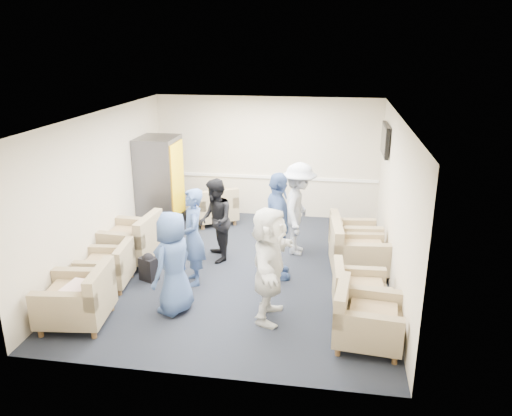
% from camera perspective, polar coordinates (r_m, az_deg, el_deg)
% --- Properties ---
extents(floor, '(6.00, 6.00, 0.00)m').
position_cam_1_polar(floor, '(8.88, -1.53, -7.01)').
color(floor, black).
rests_on(floor, ground).
extents(ceiling, '(6.00, 6.00, 0.00)m').
position_cam_1_polar(ceiling, '(8.09, -1.69, 10.52)').
color(ceiling, white).
rests_on(ceiling, back_wall).
extents(back_wall, '(5.00, 0.02, 2.70)m').
position_cam_1_polar(back_wall, '(11.25, 1.25, 5.79)').
color(back_wall, beige).
rests_on(back_wall, floor).
extents(front_wall, '(5.00, 0.02, 2.70)m').
position_cam_1_polar(front_wall, '(5.66, -7.30, -7.52)').
color(front_wall, beige).
rests_on(front_wall, floor).
extents(left_wall, '(0.02, 6.00, 2.70)m').
position_cam_1_polar(left_wall, '(9.17, -17.15, 2.02)').
color(left_wall, beige).
rests_on(left_wall, floor).
extents(right_wall, '(0.02, 6.00, 2.70)m').
position_cam_1_polar(right_wall, '(8.31, 15.59, 0.49)').
color(right_wall, beige).
rests_on(right_wall, floor).
extents(chair_rail, '(4.98, 0.04, 0.06)m').
position_cam_1_polar(chair_rail, '(11.34, 1.22, 3.55)').
color(chair_rail, white).
rests_on(chair_rail, back_wall).
extents(tv, '(0.10, 1.00, 0.58)m').
position_cam_1_polar(tv, '(9.88, 14.54, 7.55)').
color(tv, black).
rests_on(tv, right_wall).
extents(armchair_left_near, '(1.01, 1.01, 0.73)m').
position_cam_1_polar(armchair_left_near, '(7.56, -19.50, -9.90)').
color(armchair_left_near, '#8C7A5A').
rests_on(armchair_left_near, floor).
extents(armchair_left_mid, '(0.85, 0.85, 0.62)m').
position_cam_1_polar(armchair_left_mid, '(8.54, -16.47, -6.61)').
color(armchair_left_mid, '#8C7A5A').
rests_on(armchair_left_mid, floor).
extents(armchair_left_far, '(1.00, 1.00, 0.76)m').
position_cam_1_polar(armchair_left_far, '(9.31, -13.94, -3.79)').
color(armchair_left_far, '#8C7A5A').
rests_on(armchair_left_far, floor).
extents(armchair_right_near, '(0.95, 0.95, 0.69)m').
position_cam_1_polar(armchair_right_near, '(6.85, 12.23, -12.43)').
color(armchair_right_near, '#8C7A5A').
rests_on(armchair_right_near, floor).
extents(armchair_right_midnear, '(0.83, 0.83, 0.63)m').
position_cam_1_polar(armchair_right_midnear, '(7.56, 11.45, -9.53)').
color(armchair_right_midnear, '#8C7A5A').
rests_on(armchair_right_midnear, floor).
extents(armchair_right_midfar, '(1.03, 1.03, 0.76)m').
position_cam_1_polar(armchair_right_midfar, '(8.78, 11.24, -4.98)').
color(armchair_right_midfar, '#8C7A5A').
rests_on(armchair_right_midfar, floor).
extents(armchair_right_far, '(0.97, 0.97, 0.70)m').
position_cam_1_polar(armchair_right_far, '(9.36, 10.87, -3.65)').
color(armchair_right_far, '#8C7A5A').
rests_on(armchair_right_far, floor).
extents(armchair_corner, '(1.21, 1.21, 0.71)m').
position_cam_1_polar(armchair_corner, '(11.00, -4.75, 0.05)').
color(armchair_corner, '#8C7A5A').
rests_on(armchair_corner, floor).
extents(vending_machine, '(0.80, 0.93, 1.97)m').
position_cam_1_polar(vending_machine, '(10.69, -10.89, 2.76)').
color(vending_machine, '#4E4F56').
rests_on(vending_machine, floor).
extents(backpack, '(0.34, 0.30, 0.48)m').
position_cam_1_polar(backpack, '(8.59, -12.19, -6.52)').
color(backpack, black).
rests_on(backpack, floor).
extents(pillow, '(0.35, 0.44, 0.12)m').
position_cam_1_polar(pillow, '(7.48, -19.76, -8.71)').
color(pillow, white).
rests_on(pillow, armchair_left_near).
extents(person_front_left, '(0.72, 0.88, 1.55)m').
position_cam_1_polar(person_front_left, '(7.36, -9.45, -6.22)').
color(person_front_left, '#39538A').
rests_on(person_front_left, floor).
extents(person_mid_left, '(0.57, 0.69, 1.62)m').
position_cam_1_polar(person_mid_left, '(8.17, -7.21, -3.30)').
color(person_mid_left, '#39538A').
rests_on(person_mid_left, floor).
extents(person_back_left, '(0.80, 0.90, 1.53)m').
position_cam_1_polar(person_back_left, '(8.99, -4.66, -1.45)').
color(person_back_left, black).
rests_on(person_back_left, floor).
extents(person_back_right, '(0.70, 1.16, 1.75)m').
position_cam_1_polar(person_back_right, '(9.26, 4.89, -0.13)').
color(person_back_right, silver).
rests_on(person_back_right, floor).
extents(person_mid_right, '(0.64, 1.14, 1.83)m').
position_cam_1_polar(person_mid_right, '(8.26, 2.48, -2.13)').
color(person_mid_right, '#39538A').
rests_on(person_mid_right, floor).
extents(person_front_right, '(0.55, 1.59, 1.69)m').
position_cam_1_polar(person_front_right, '(7.05, 1.52, -6.47)').
color(person_front_right, silver).
rests_on(person_front_right, floor).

